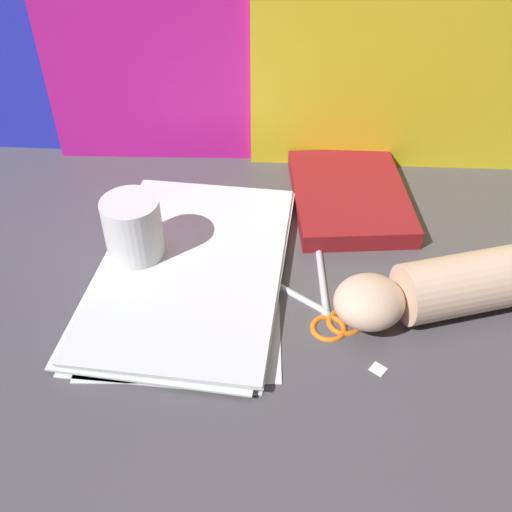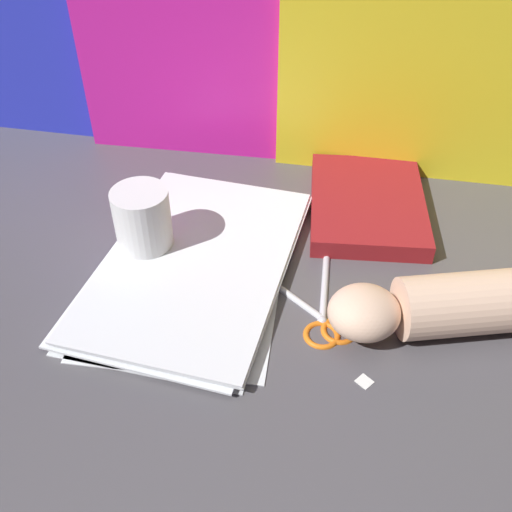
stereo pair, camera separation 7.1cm
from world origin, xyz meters
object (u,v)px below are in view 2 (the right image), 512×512
object	(u,v)px
scissors	(320,312)
hand_forearm	(467,304)
book_closed	(367,204)
paper_stack	(195,263)
mug	(143,224)

from	to	relation	value
scissors	hand_forearm	world-z (taller)	hand_forearm
book_closed	hand_forearm	world-z (taller)	hand_forearm
hand_forearm	paper_stack	bearing A→B (deg)	175.39
paper_stack	hand_forearm	xyz separation A→B (m)	(0.34, -0.03, 0.03)
scissors	paper_stack	bearing A→B (deg)	165.02
hand_forearm	mug	bearing A→B (deg)	174.10
paper_stack	scissors	world-z (taller)	paper_stack
book_closed	mug	size ratio (longest dim) A/B	2.44
scissors	hand_forearm	bearing A→B (deg)	6.55
scissors	mug	bearing A→B (deg)	165.95
book_closed	scissors	bearing A→B (deg)	-99.22
book_closed	mug	world-z (taller)	mug
paper_stack	scissors	bearing A→B (deg)	-14.98
book_closed	mug	bearing A→B (deg)	-150.31
scissors	mug	distance (m)	0.26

